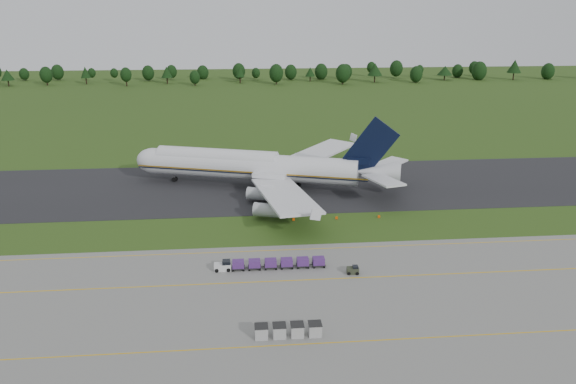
{
  "coord_description": "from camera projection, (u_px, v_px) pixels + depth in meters",
  "views": [
    {
      "loc": [
        -9.68,
        -102.99,
        42.2
      ],
      "look_at": [
        -0.17,
        2.0,
        7.13
      ],
      "focal_mm": 35.0,
      "sensor_mm": 36.0,
      "label": 1
    }
  ],
  "objects": [
    {
      "name": "utility_cart",
      "position": [
        353.0,
        271.0,
        92.72
      ],
      "size": [
        2.04,
        1.37,
        1.07
      ],
      "color": "#2D3223",
      "rests_on": "apron"
    },
    {
      "name": "uld_row",
      "position": [
        288.0,
        330.0,
        74.98
      ],
      "size": [
        9.01,
        1.81,
        1.79
      ],
      "color": "#A1A1A1",
      "rests_on": "apron"
    },
    {
      "name": "taxiway",
      "position": [
        279.0,
        186.0,
        137.92
      ],
      "size": [
        300.0,
        40.0,
        0.08
      ],
      "primitive_type": "cube",
      "color": "black",
      "rests_on": "ground"
    },
    {
      "name": "edge_markers",
      "position": [
        337.0,
        218.0,
        116.52
      ],
      "size": [
        18.46,
        0.3,
        0.6
      ],
      "color": "#DF4A07",
      "rests_on": "ground"
    },
    {
      "name": "tree_line",
      "position": [
        280.0,
        73.0,
        319.67
      ],
      "size": [
        521.77,
        22.15,
        11.85
      ],
      "color": "black",
      "rests_on": "ground"
    },
    {
      "name": "apron",
      "position": [
        312.0,
        319.0,
        79.33
      ],
      "size": [
        300.0,
        52.0,
        0.06
      ],
      "primitive_type": "cube",
      "color": "slate",
      "rests_on": "ground"
    },
    {
      "name": "aircraft",
      "position": [
        257.0,
        166.0,
        135.66
      ],
      "size": [
        66.31,
        61.72,
        18.64
      ],
      "color": "silver",
      "rests_on": "ground"
    },
    {
      "name": "apron_markings",
      "position": [
        306.0,
        295.0,
        85.95
      ],
      "size": [
        300.0,
        30.2,
        0.01
      ],
      "color": "gold",
      "rests_on": "apron"
    },
    {
      "name": "baggage_train",
      "position": [
        269.0,
        264.0,
        94.42
      ],
      "size": [
        18.73,
        1.7,
        1.63
      ],
      "color": "silver",
      "rests_on": "apron"
    },
    {
      "name": "ground",
      "position": [
        290.0,
        229.0,
        111.47
      ],
      "size": [
        600.0,
        600.0,
        0.0
      ],
      "primitive_type": "plane",
      "color": "#2A4615",
      "rests_on": "ground"
    }
  ]
}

